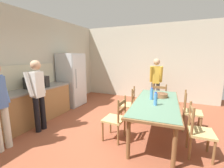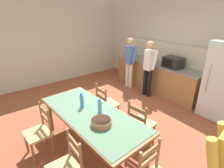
{
  "view_description": "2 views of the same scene",
  "coord_description": "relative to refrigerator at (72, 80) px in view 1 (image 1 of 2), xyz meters",
  "views": [
    {
      "loc": [
        -2.81,
        -1.14,
        1.7
      ],
      "look_at": [
        0.05,
        0.11,
        1.12
      ],
      "focal_mm": 24.0,
      "sensor_mm": 36.0,
      "label": 1
    },
    {
      "loc": [
        2.64,
        -2.06,
        2.38
      ],
      "look_at": [
        0.34,
        -0.28,
        1.15
      ],
      "focal_mm": 28.0,
      "sensor_mm": 36.0,
      "label": 2
    }
  ],
  "objects": [
    {
      "name": "wall_back",
      "position": [
        -1.32,
        0.47,
        0.55
      ],
      "size": [
        6.52,
        0.12,
        2.9
      ],
      "primitive_type": "cube",
      "color": "beige",
      "rests_on": "ground"
    },
    {
      "name": "refrigerator",
      "position": [
        0.0,
        0.0,
        0.0
      ],
      "size": [
        0.75,
        0.73,
        1.79
      ],
      "color": "silver",
      "rests_on": "ground"
    },
    {
      "name": "ground_plane",
      "position": [
        -1.32,
        -2.19,
        -0.9
      ],
      "size": [
        8.32,
        8.32,
        0.0
      ],
      "primitive_type": "plane",
      "color": "brown"
    },
    {
      "name": "kitchen_counter",
      "position": [
        -1.96,
        0.04,
        -0.45
      ],
      "size": [
        2.97,
        0.66,
        0.88
      ],
      "color": "#9E7042",
      "rests_on": "ground"
    },
    {
      "name": "chair_side_far_right",
      "position": [
        -0.48,
        -2.19,
        -0.45
      ],
      "size": [
        0.47,
        0.45,
        0.91
      ],
      "rotation": [
        0.0,
        0.0,
        3.28
      ],
      "color": "olive",
      "rests_on": "ground"
    },
    {
      "name": "chair_side_far_left",
      "position": [
        -1.47,
        -2.25,
        -0.45
      ],
      "size": [
        0.43,
        0.41,
        0.91
      ],
      "rotation": [
        0.0,
        0.0,
        3.11
      ],
      "color": "olive",
      "rests_on": "ground"
    },
    {
      "name": "bottle_off_centre",
      "position": [
        -0.83,
        -2.84,
        -0.02
      ],
      "size": [
        0.07,
        0.07,
        0.27
      ],
      "color": "#4C8ED6",
      "rests_on": "dining_table"
    },
    {
      "name": "bottle_near_centre",
      "position": [
        -1.2,
        -2.98,
        -0.02
      ],
      "size": [
        0.07,
        0.07,
        0.27
      ],
      "color": "#4C8ED6",
      "rests_on": "dining_table"
    },
    {
      "name": "dining_table",
      "position": [
        -0.93,
        -2.96,
        -0.21
      ],
      "size": [
        2.24,
        1.03,
        0.75
      ],
      "rotation": [
        0.0,
        0.0,
        0.06
      ],
      "color": "brown",
      "rests_on": "ground"
    },
    {
      "name": "serving_bowl",
      "position": [
        -0.54,
        -3.01,
        -0.09
      ],
      "size": [
        0.32,
        0.32,
        0.09
      ],
      "color": "#9E6642",
      "rests_on": "dining_table"
    },
    {
      "name": "chair_head_end",
      "position": [
        0.46,
        -2.88,
        -0.45
      ],
      "size": [
        0.42,
        0.44,
        0.91
      ],
      "rotation": [
        0.0,
        0.0,
        1.62
      ],
      "color": "olive",
      "rests_on": "ground"
    },
    {
      "name": "person_by_table",
      "position": [
        1.01,
        -2.69,
        0.02
      ],
      "size": [
        0.31,
        0.43,
        1.63
      ],
      "rotation": [
        0.0,
        0.0,
        3.27
      ],
      "color": "#4C4C4C",
      "rests_on": "ground"
    },
    {
      "name": "counter_splashback",
      "position": [
        -1.96,
        0.35,
        0.28
      ],
      "size": [
        2.93,
        0.03,
        0.6
      ],
      "primitive_type": "cube",
      "color": "beige",
      "rests_on": "kitchen_counter"
    },
    {
      "name": "person_at_counter",
      "position": [
        -1.81,
        -0.5,
        0.01
      ],
      "size": [
        0.41,
        0.28,
        1.62
      ],
      "rotation": [
        0.0,
        0.0,
        1.57
      ],
      "color": "black",
      "rests_on": "ground"
    },
    {
      "name": "wall_right",
      "position": [
        1.94,
        -2.19,
        0.55
      ],
      "size": [
        0.12,
        5.2,
        2.9
      ],
      "primitive_type": "cube",
      "color": "beige",
      "rests_on": "ground"
    },
    {
      "name": "chair_side_near_left",
      "position": [
        -1.38,
        -3.73,
        -0.45
      ],
      "size": [
        0.44,
        0.42,
        0.91
      ],
      "rotation": [
        0.0,
        0.0,
        0.06
      ],
      "color": "olive",
      "rests_on": "ground"
    },
    {
      "name": "chair_side_near_right",
      "position": [
        -0.39,
        -3.68,
        -0.45
      ],
      "size": [
        0.43,
        0.41,
        0.91
      ],
      "rotation": [
        0.0,
        0.0,
        -0.02
      ],
      "color": "olive",
      "rests_on": "ground"
    },
    {
      "name": "microwave",
      "position": [
        -1.39,
        0.02,
        0.13
      ],
      "size": [
        0.5,
        0.39,
        0.3
      ],
      "color": "black",
      "rests_on": "kitchen_counter"
    }
  ]
}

